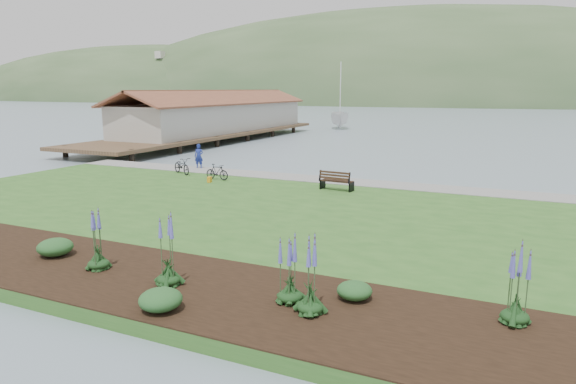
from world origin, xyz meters
name	(u,v)px	position (x,y,z in m)	size (l,w,h in m)	color
ground	(260,211)	(0.00, 0.00, 0.00)	(600.00, 600.00, 0.00)	slate
lawn	(238,217)	(0.00, -2.00, 0.20)	(34.00, 20.00, 0.40)	#2D5D20
shoreline_path	(316,179)	(0.00, 6.90, 0.42)	(34.00, 2.20, 0.03)	gray
garden_bed	(186,285)	(3.00, -9.80, 0.42)	(24.00, 4.40, 0.04)	black
far_hillside	(561,106)	(20.00, 170.00, 0.00)	(580.00, 80.00, 38.00)	#3B5831
pier_pavilion	(217,116)	(-20.00, 27.52, 2.64)	(8.00, 36.00, 5.40)	#4C3826
park_bench	(336,180)	(2.14, 4.24, 0.92)	(1.76, 0.86, 1.06)	black
person	(199,154)	(-8.56, 7.50, 1.34)	(0.68, 0.47, 1.87)	navy
bicycle_a	(182,166)	(-8.22, 5.18, 0.90)	(1.92, 0.67, 1.01)	black
bicycle_b	(217,172)	(-5.11, 4.32, 0.86)	(1.51, 0.44, 0.91)	black
sailboat	(340,129)	(-13.34, 48.88, 0.00)	(11.13, 11.34, 29.35)	silver
pannier	(210,180)	(-5.04, 3.43, 0.56)	(0.19, 0.29, 0.31)	orange
echium_0	(168,255)	(2.60, -10.00, 1.26)	(0.62, 0.62, 2.17)	#123414
echium_1	(290,273)	(5.96, -9.66, 1.18)	(0.62, 0.62, 1.87)	#123414
echium_2	(310,282)	(6.65, -10.03, 1.21)	(0.62, 0.62, 1.92)	#123414
echium_3	(518,286)	(10.95, -8.58, 1.30)	(0.62, 0.62, 2.02)	#123414
echium_4	(97,238)	(-0.01, -9.86, 1.36)	(0.62, 0.62, 2.14)	#123414
shrub_0	(55,247)	(-2.15, -9.51, 0.71)	(1.08, 1.08, 0.54)	#1E4C21
shrub_1	(161,300)	(3.40, -11.34, 0.70)	(1.02, 1.02, 0.51)	#1E4C21
shrub_2	(354,291)	(7.32, -8.80, 0.66)	(0.87, 0.87, 0.44)	#1E4C21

